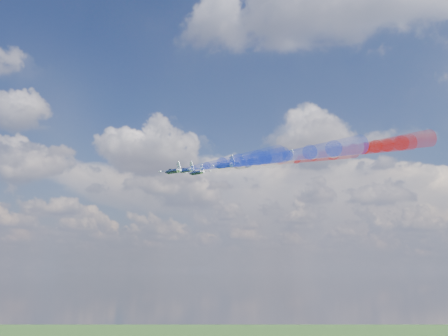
% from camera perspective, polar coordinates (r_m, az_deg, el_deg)
% --- Properties ---
extents(jet_lead, '(15.61, 15.48, 5.86)m').
position_cam_1_polar(jet_lead, '(187.90, -2.87, -0.50)').
color(jet_lead, black).
extents(trail_lead, '(40.42, 33.67, 8.99)m').
position_cam_1_polar(trail_lead, '(162.07, 1.78, 0.18)').
color(trail_lead, silver).
extents(jet_inner_left, '(15.61, 15.48, 5.86)m').
position_cam_1_polar(jet_inner_left, '(174.89, -3.98, -0.24)').
color(jet_inner_left, black).
extents(trail_inner_left, '(40.42, 33.67, 8.99)m').
position_cam_1_polar(trail_inner_left, '(148.83, 0.88, 0.55)').
color(trail_inner_left, '#1C37EE').
extents(jet_inner_right, '(15.61, 15.48, 5.86)m').
position_cam_1_polar(jet_inner_right, '(183.06, 2.06, 0.15)').
color(jet_inner_right, black).
extents(trail_inner_right, '(40.42, 33.67, 8.99)m').
position_cam_1_polar(trail_inner_right, '(158.70, 7.60, 0.95)').
color(trail_inner_right, red).
extents(jet_outer_left, '(15.61, 15.48, 5.86)m').
position_cam_1_polar(jet_outer_left, '(159.46, -5.35, -0.35)').
color(jet_outer_left, black).
extents(trail_outer_left, '(40.42, 33.67, 8.99)m').
position_cam_1_polar(trail_outer_left, '(133.10, -0.20, 0.51)').
color(trail_outer_left, '#1C37EE').
extents(jet_center_third, '(15.61, 15.48, 5.86)m').
position_cam_1_polar(jet_center_third, '(167.55, 1.25, 0.31)').
color(jet_center_third, black).
extents(trail_center_third, '(40.42, 33.67, 8.99)m').
position_cam_1_polar(trail_center_third, '(143.03, 7.27, 1.23)').
color(trail_center_third, silver).
extents(jet_outer_right, '(15.61, 15.48, 5.86)m').
position_cam_1_polar(jet_outer_right, '(177.59, 6.09, 0.75)').
color(jet_outer_right, black).
extents(trail_outer_right, '(40.42, 33.67, 8.99)m').
position_cam_1_polar(trail_outer_right, '(154.60, 12.43, 1.66)').
color(trail_outer_right, red).
extents(jet_rear_left, '(15.61, 15.48, 5.86)m').
position_cam_1_polar(jet_rear_left, '(151.24, 0.13, 0.25)').
color(jet_rear_left, black).
extents(trail_rear_left, '(40.42, 33.67, 8.99)m').
position_cam_1_polar(trail_rear_left, '(126.47, 6.70, 1.28)').
color(trail_rear_left, '#1C37EE').
extents(jet_rear_right, '(15.61, 15.48, 5.86)m').
position_cam_1_polar(jet_rear_right, '(163.93, 6.37, 0.89)').
color(jet_rear_right, black).
extents(trail_rear_right, '(40.42, 33.67, 8.99)m').
position_cam_1_polar(trail_rear_right, '(141.13, 13.37, 1.91)').
color(trail_rear_right, red).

